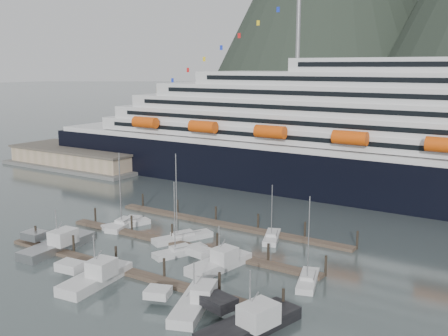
% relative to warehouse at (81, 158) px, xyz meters
% --- Properties ---
extents(ground, '(1600.00, 1600.00, 0.00)m').
position_rel_warehouse_xyz_m(ground, '(72.00, -42.00, -2.25)').
color(ground, '#4D5B5B').
rests_on(ground, ground).
extents(warehouse, '(46.00, 20.00, 5.80)m').
position_rel_warehouse_xyz_m(warehouse, '(0.00, 0.00, 0.00)').
color(warehouse, '#595956').
rests_on(warehouse, ground).
extents(dock_near, '(48.18, 2.28, 3.20)m').
position_rel_warehouse_xyz_m(dock_near, '(67.07, -51.95, -1.94)').
color(dock_near, '#44352B').
rests_on(dock_near, ground).
extents(dock_mid, '(48.18, 2.28, 3.20)m').
position_rel_warehouse_xyz_m(dock_mid, '(67.07, -38.95, -1.94)').
color(dock_mid, '#44352B').
rests_on(dock_mid, ground).
extents(dock_far, '(48.18, 2.28, 3.20)m').
position_rel_warehouse_xyz_m(dock_far, '(67.07, -25.95, -1.94)').
color(dock_far, '#44352B').
rests_on(dock_far, ground).
extents(sailboat_a, '(4.66, 9.46, 13.20)m').
position_rel_warehouse_xyz_m(sailboat_a, '(51.69, -36.37, -1.82)').
color(sailboat_a, silver).
rests_on(sailboat_a, ground).
extents(sailboat_b, '(5.32, 9.06, 14.03)m').
position_rel_warehouse_xyz_m(sailboat_b, '(51.98, -36.14, -1.83)').
color(sailboat_b, silver).
rests_on(sailboat_b, ground).
extents(sailboat_c, '(5.54, 8.91, 11.97)m').
position_rel_warehouse_xyz_m(sailboat_c, '(68.93, -42.14, -1.85)').
color(sailboat_c, silver).
rests_on(sailboat_c, ground).
extents(sailboat_d, '(6.71, 10.47, 15.18)m').
position_rel_warehouse_xyz_m(sailboat_d, '(65.15, -36.56, -1.82)').
color(sailboat_d, silver).
rests_on(sailboat_d, ground).
extents(sailboat_f, '(4.84, 7.97, 9.95)m').
position_rel_warehouse_xyz_m(sailboat_f, '(77.50, -28.19, -1.86)').
color(sailboat_f, silver).
rests_on(sailboat_f, ground).
extents(sailboat_h, '(4.50, 8.22, 12.57)m').
position_rel_warehouse_xyz_m(sailboat_h, '(90.00, -41.56, -1.84)').
color(sailboat_h, silver).
rests_on(sailboat_h, ground).
extents(trawler_a, '(9.80, 13.55, 7.33)m').
position_rel_warehouse_xyz_m(trawler_a, '(51.22, -51.04, -1.32)').
color(trawler_a, '#989A9D').
rests_on(trawler_a, ground).
extents(trawler_b, '(8.98, 11.77, 7.44)m').
position_rel_warehouse_xyz_m(trawler_b, '(66.03, -57.02, -1.31)').
color(trawler_b, silver).
rests_on(trawler_b, ground).
extents(trawler_c, '(9.75, 12.47, 6.16)m').
position_rel_warehouse_xyz_m(trawler_c, '(81.19, -55.43, -1.43)').
color(trawler_c, silver).
rests_on(trawler_c, ground).
extents(trawler_d, '(10.47, 13.65, 7.83)m').
position_rel_warehouse_xyz_m(trawler_d, '(89.85, -56.96, -1.28)').
color(trawler_d, black).
rests_on(trawler_d, ground).
extents(trawler_e, '(8.49, 11.13, 6.95)m').
position_rel_warehouse_xyz_m(trawler_e, '(76.93, -43.51, -1.35)').
color(trawler_e, silver).
rests_on(trawler_e, ground).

